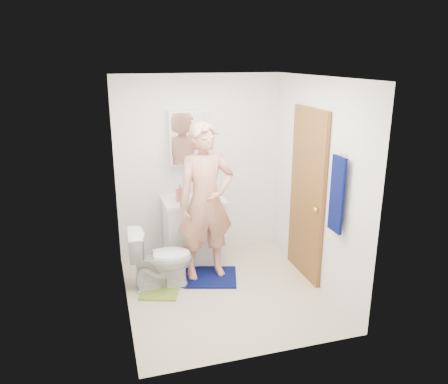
# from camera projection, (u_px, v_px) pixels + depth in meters

# --- Properties ---
(floor) EXTENTS (2.20, 2.40, 0.02)m
(floor) POSITION_uv_depth(u_px,v_px,m) (224.00, 291.00, 5.07)
(floor) COLOR beige
(floor) RESTS_ON ground
(ceiling) EXTENTS (2.20, 2.40, 0.02)m
(ceiling) POSITION_uv_depth(u_px,v_px,m) (225.00, 76.00, 4.35)
(ceiling) COLOR white
(ceiling) RESTS_ON ground
(wall_back) EXTENTS (2.20, 0.02, 2.40)m
(wall_back) POSITION_uv_depth(u_px,v_px,m) (199.00, 166.00, 5.82)
(wall_back) COLOR white
(wall_back) RESTS_ON ground
(wall_front) EXTENTS (2.20, 0.02, 2.40)m
(wall_front) POSITION_uv_depth(u_px,v_px,m) (266.00, 233.00, 3.60)
(wall_front) COLOR white
(wall_front) RESTS_ON ground
(wall_left) EXTENTS (0.02, 2.40, 2.40)m
(wall_left) POSITION_uv_depth(u_px,v_px,m) (119.00, 201.00, 4.41)
(wall_left) COLOR white
(wall_left) RESTS_ON ground
(wall_right) EXTENTS (0.02, 2.40, 2.40)m
(wall_right) POSITION_uv_depth(u_px,v_px,m) (317.00, 184.00, 5.01)
(wall_right) COLOR white
(wall_right) RESTS_ON ground
(vanity_cabinet) EXTENTS (0.75, 0.55, 0.80)m
(vanity_cabinet) POSITION_uv_depth(u_px,v_px,m) (194.00, 231.00, 5.75)
(vanity_cabinet) COLOR white
(vanity_cabinet) RESTS_ON floor
(countertop) EXTENTS (0.79, 0.59, 0.05)m
(countertop) POSITION_uv_depth(u_px,v_px,m) (193.00, 200.00, 5.62)
(countertop) COLOR white
(countertop) RESTS_ON vanity_cabinet
(sink_basin) EXTENTS (0.40, 0.40, 0.03)m
(sink_basin) POSITION_uv_depth(u_px,v_px,m) (193.00, 199.00, 5.62)
(sink_basin) COLOR white
(sink_basin) RESTS_ON countertop
(faucet) EXTENTS (0.03, 0.03, 0.12)m
(faucet) POSITION_uv_depth(u_px,v_px,m) (190.00, 190.00, 5.76)
(faucet) COLOR silver
(faucet) RESTS_ON countertop
(medicine_cabinet) EXTENTS (0.50, 0.12, 0.70)m
(medicine_cabinet) POSITION_uv_depth(u_px,v_px,m) (188.00, 138.00, 5.60)
(medicine_cabinet) COLOR white
(medicine_cabinet) RESTS_ON wall_back
(mirror_panel) EXTENTS (0.46, 0.01, 0.66)m
(mirror_panel) POSITION_uv_depth(u_px,v_px,m) (189.00, 139.00, 5.54)
(mirror_panel) COLOR white
(mirror_panel) RESTS_ON wall_back
(door) EXTENTS (0.05, 0.80, 2.05)m
(door) POSITION_uv_depth(u_px,v_px,m) (307.00, 195.00, 5.18)
(door) COLOR #915C28
(door) RESTS_ON ground
(door_knob) EXTENTS (0.07, 0.07, 0.07)m
(door_knob) POSITION_uv_depth(u_px,v_px,m) (316.00, 210.00, 4.90)
(door_knob) COLOR gold
(door_knob) RESTS_ON door
(towel) EXTENTS (0.03, 0.24, 0.80)m
(towel) POSITION_uv_depth(u_px,v_px,m) (337.00, 195.00, 4.45)
(towel) COLOR #08104F
(towel) RESTS_ON wall_right
(towel_hook) EXTENTS (0.06, 0.02, 0.02)m
(towel_hook) POSITION_uv_depth(u_px,v_px,m) (344.00, 154.00, 4.33)
(towel_hook) COLOR silver
(towel_hook) RESTS_ON wall_right
(toilet) EXTENTS (0.74, 0.45, 0.73)m
(toilet) POSITION_uv_depth(u_px,v_px,m) (161.00, 258.00, 5.05)
(toilet) COLOR white
(toilet) RESTS_ON floor
(bath_mat) EXTENTS (0.88, 0.73, 0.02)m
(bath_mat) POSITION_uv_depth(u_px,v_px,m) (205.00, 277.00, 5.35)
(bath_mat) COLOR #08104F
(bath_mat) RESTS_ON floor
(green_rug) EXTENTS (0.51, 0.47, 0.02)m
(green_rug) POSITION_uv_depth(u_px,v_px,m) (160.00, 292.00, 5.01)
(green_rug) COLOR olive
(green_rug) RESTS_ON floor
(soap_dispenser) EXTENTS (0.10, 0.10, 0.21)m
(soap_dispenser) POSITION_uv_depth(u_px,v_px,m) (180.00, 193.00, 5.49)
(soap_dispenser) COLOR #C65C6E
(soap_dispenser) RESTS_ON countertop
(toothbrush_cup) EXTENTS (0.15, 0.15, 0.09)m
(toothbrush_cup) POSITION_uv_depth(u_px,v_px,m) (208.00, 192.00, 5.73)
(toothbrush_cup) COLOR #91479C
(toothbrush_cup) RESTS_ON countertop
(man) EXTENTS (0.72, 0.50, 1.88)m
(man) POSITION_uv_depth(u_px,v_px,m) (206.00, 202.00, 5.13)
(man) COLOR tan
(man) RESTS_ON bath_mat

